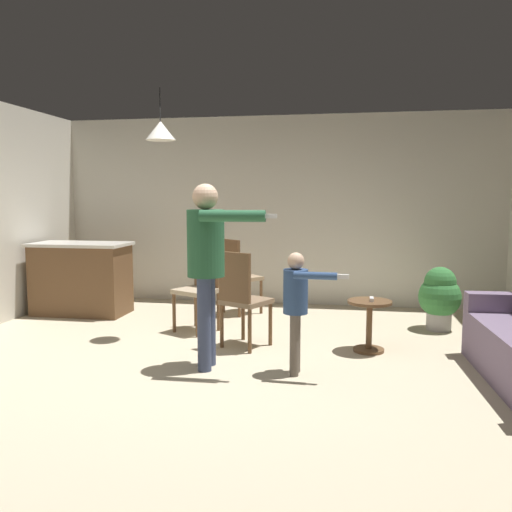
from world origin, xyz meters
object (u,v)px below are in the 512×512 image
object	(u,v)px
person_child	(297,299)
dining_chair_centre_back	(238,273)
dining_chair_by_counter	(200,284)
potted_plant_corner	(440,295)
side_table_by_couch	(369,319)
person_adult	(207,255)
dining_chair_near_wall	(242,296)
kitchen_counter	(81,278)
spare_remote_on_table	(372,299)

from	to	relation	value
person_child	dining_chair_centre_back	world-z (taller)	person_child
dining_chair_by_counter	potted_plant_corner	size ratio (longest dim) A/B	1.35
side_table_by_couch	dining_chair_by_counter	size ratio (longest dim) A/B	0.52
person_adult	dining_chair_by_counter	size ratio (longest dim) A/B	1.66
person_adult	dining_chair_near_wall	bearing A→B (deg)	164.29
kitchen_counter	side_table_by_couch	size ratio (longest dim) A/B	2.42
person_adult	dining_chair_by_counter	distance (m)	1.46
kitchen_counter	person_child	bearing A→B (deg)	-31.97
dining_chair_near_wall	person_adult	bearing A→B (deg)	-78.19
person_adult	kitchen_counter	bearing A→B (deg)	-131.09
kitchen_counter	dining_chair_by_counter	distance (m)	1.89
person_child	potted_plant_corner	bearing A→B (deg)	143.04
side_table_by_couch	dining_chair_by_counter	bearing A→B (deg)	164.42
dining_chair_centre_back	person_child	bearing A→B (deg)	-24.03
dining_chair_by_counter	dining_chair_centre_back	size ratio (longest dim) A/B	1.00
kitchen_counter	person_child	distance (m)	3.59
person_adult	person_child	world-z (taller)	person_adult
dining_chair_near_wall	spare_remote_on_table	distance (m)	1.30
person_adult	dining_chair_by_counter	bearing A→B (deg)	-162.45
kitchen_counter	person_adult	xyz separation A→B (m)	(2.24, -1.87, 0.55)
dining_chair_by_counter	dining_chair_near_wall	size ratio (longest dim) A/B	1.00
person_child	dining_chair_by_counter	world-z (taller)	person_child
side_table_by_couch	potted_plant_corner	bearing A→B (deg)	50.81
kitchen_counter	person_child	world-z (taller)	person_child
side_table_by_couch	spare_remote_on_table	size ratio (longest dim) A/B	4.00
dining_chair_near_wall	spare_remote_on_table	world-z (taller)	dining_chair_near_wall
side_table_by_couch	dining_chair_centre_back	world-z (taller)	dining_chair_centre_back
dining_chair_near_wall	dining_chair_centre_back	size ratio (longest dim) A/B	1.00
side_table_by_couch	potted_plant_corner	distance (m)	1.33
dining_chair_by_counter	kitchen_counter	bearing A→B (deg)	9.14
kitchen_counter	dining_chair_by_counter	bearing A→B (deg)	-17.54
person_child	potted_plant_corner	distance (m)	2.38
kitchen_counter	spare_remote_on_table	size ratio (longest dim) A/B	9.69
person_child	dining_chair_by_counter	distance (m)	1.83
side_table_by_couch	potted_plant_corner	size ratio (longest dim) A/B	0.70
dining_chair_by_counter	person_child	bearing A→B (deg)	159.78
side_table_by_couch	dining_chair_near_wall	size ratio (longest dim) A/B	0.52
side_table_by_couch	spare_remote_on_table	bearing A→B (deg)	-50.19
side_table_by_couch	dining_chair_near_wall	world-z (taller)	dining_chair_near_wall
dining_chair_centre_back	potted_plant_corner	bearing A→B (deg)	32.40
dining_chair_near_wall	potted_plant_corner	xyz separation A→B (m)	(2.12, 1.13, -0.14)
dining_chair_by_counter	dining_chair_near_wall	world-z (taller)	same
dining_chair_centre_back	side_table_by_couch	bearing A→B (deg)	0.74
kitchen_counter	potted_plant_corner	size ratio (longest dim) A/B	1.70
kitchen_counter	person_adult	size ratio (longest dim) A/B	0.76
person_adult	dining_chair_near_wall	xyz separation A→B (m)	(0.17, 0.67, -0.49)
dining_chair_centre_back	spare_remote_on_table	world-z (taller)	dining_chair_centre_back
person_adult	dining_chair_centre_back	world-z (taller)	person_adult
kitchen_counter	potted_plant_corner	world-z (taller)	kitchen_counter
kitchen_counter	potted_plant_corner	distance (m)	4.54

